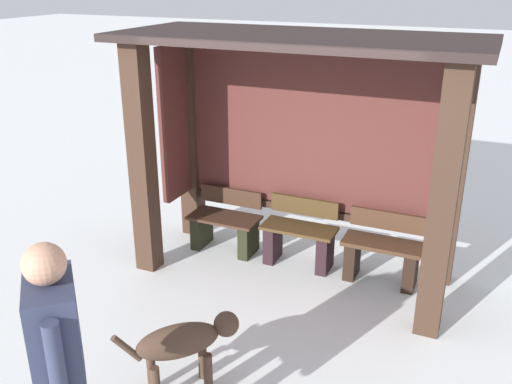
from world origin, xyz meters
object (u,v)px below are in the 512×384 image
at_px(bench_center_inside, 299,238).
at_px(bench_right_inside, 382,253).
at_px(bench_left_inside, 225,226).
at_px(bus_shelter, 293,118).
at_px(dog, 185,342).
at_px(person_walking, 59,359).

xyz_separation_m(bench_center_inside, bench_right_inside, (0.91, -0.00, 0.00)).
bearing_deg(bench_left_inside, bus_shelter, -4.31).
bearing_deg(dog, bus_shelter, 88.92).
distance_m(bench_left_inside, bench_right_inside, 1.82).
relative_size(bus_shelter, dog, 4.70).
relative_size(bench_left_inside, bench_center_inside, 1.00).
relative_size(bench_left_inside, dog, 1.09).
bearing_deg(bus_shelter, dog, -91.08).
relative_size(bench_right_inside, dog, 1.09).
bearing_deg(bench_right_inside, bench_center_inside, 179.94).
xyz_separation_m(person_walking, dog, (0.12, 1.12, -0.61)).
height_order(bus_shelter, bench_right_inside, bus_shelter).
relative_size(bench_left_inside, bench_right_inside, 1.00).
relative_size(bench_center_inside, dog, 1.09).
relative_size(person_walking, dog, 2.36).
xyz_separation_m(bench_left_inside, person_walking, (0.66, -3.37, 0.74)).
relative_size(bus_shelter, bench_left_inside, 4.30).
bearing_deg(dog, bench_center_inside, 86.80).
relative_size(bench_center_inside, bench_right_inside, 1.00).
bearing_deg(bench_center_inside, person_walking, -94.19).
bearing_deg(person_walking, bench_left_inside, 101.14).
bearing_deg(bench_left_inside, bench_center_inside, -0.16).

